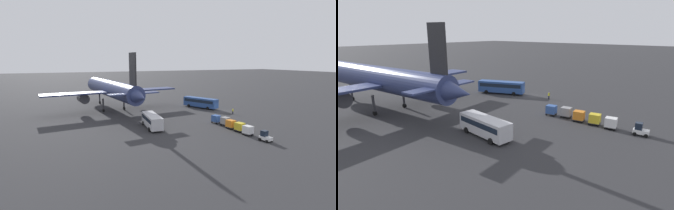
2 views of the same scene
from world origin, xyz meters
The scene contains 11 objects.
ground_plane centered at (0.00, 0.00, 0.00)m, with size 600.00×600.00×0.00m, color #2D2D30.
airplane centered at (15.85, 31.39, 6.72)m, with size 49.84×42.75×17.87m.
shuttle_bus_near centered at (7.75, 3.34, 2.03)m, with size 12.58×7.50×3.40m.
shuttle_bus_far centered at (-10.59, 27.54, 1.91)m, with size 10.44×3.97×3.18m.
baggage_tug centered at (-29.45, 10.52, 0.94)m, with size 2.55×1.90×2.10m.
worker_person centered at (-5.25, -0.15, 0.87)m, with size 0.38×0.38×1.74m.
cargo_cart_white centered at (-24.78, 10.88, 1.19)m, with size 2.26×2.00×2.06m.
cargo_cart_yellow centered at (-21.79, 10.68, 1.19)m, with size 2.26×2.00×2.06m.
cargo_cart_orange centered at (-18.81, 10.88, 1.19)m, with size 2.26×2.00×2.06m.
cargo_cart_grey centered at (-15.82, 10.28, 1.19)m, with size 2.26×2.00×2.06m.
cargo_cart_blue centered at (-12.83, 10.97, 1.19)m, with size 2.26×2.00×2.06m.
Camera 2 is at (-39.33, 55.15, 16.44)m, focal length 28.00 mm.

